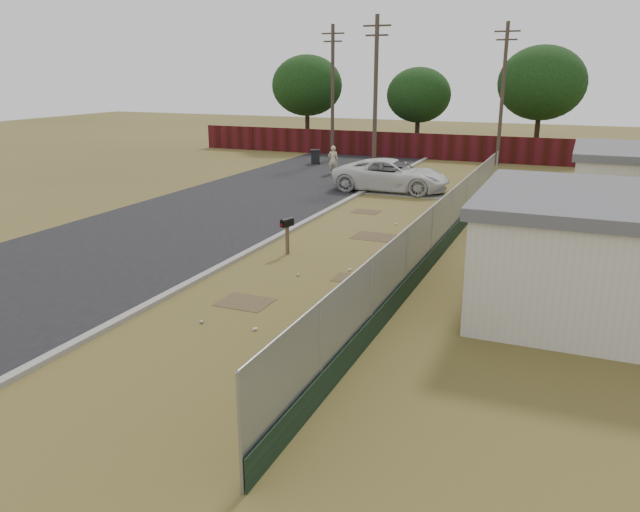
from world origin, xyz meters
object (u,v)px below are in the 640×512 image
at_px(pedestrian, 333,160).
at_px(trash_bin, 315,157).
at_px(fire_hydrant, 318,347).
at_px(mailbox, 287,226).
at_px(pickup_truck, 391,175).

xyz_separation_m(pedestrian, trash_bin, (-2.67, 3.51, -0.36)).
relative_size(fire_hydrant, trash_bin, 0.81).
xyz_separation_m(mailbox, pickup_truck, (-0.08, 12.63, -0.17)).
bearing_deg(pickup_truck, trash_bin, 43.67).
distance_m(fire_hydrant, pickup_truck, 20.31).
bearing_deg(pickup_truck, mailbox, 178.98).
xyz_separation_m(fire_hydrant, pedestrian, (-9.09, 23.83, 0.49)).
relative_size(pickup_truck, pedestrian, 3.48).
distance_m(fire_hydrant, mailbox, 8.37).
relative_size(pickup_truck, trash_bin, 6.20).
bearing_deg(mailbox, pickup_truck, 90.36).
bearing_deg(pedestrian, trash_bin, -67.96).
xyz_separation_m(fire_hydrant, trash_bin, (-11.77, 27.35, 0.13)).
bearing_deg(mailbox, trash_bin, 110.65).
height_order(pickup_truck, pedestrian, pedestrian).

